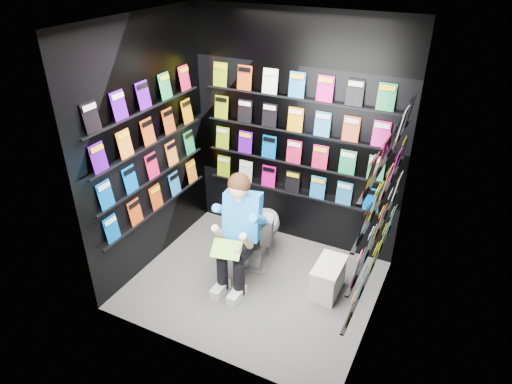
% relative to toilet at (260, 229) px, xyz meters
% --- Properties ---
extents(floor, '(2.40, 2.40, 0.00)m').
position_rel_toilet_xyz_m(floor, '(0.16, -0.45, -0.37)').
color(floor, '#5C5C5A').
rests_on(floor, ground).
extents(ceiling, '(2.40, 2.40, 0.00)m').
position_rel_toilet_xyz_m(ceiling, '(0.16, -0.45, 2.23)').
color(ceiling, white).
rests_on(ceiling, floor).
extents(wall_back, '(2.40, 0.04, 2.60)m').
position_rel_toilet_xyz_m(wall_back, '(0.16, 0.55, 0.93)').
color(wall_back, black).
rests_on(wall_back, floor).
extents(wall_front, '(2.40, 0.04, 2.60)m').
position_rel_toilet_xyz_m(wall_front, '(0.16, -1.45, 0.93)').
color(wall_front, black).
rests_on(wall_front, floor).
extents(wall_left, '(0.04, 2.00, 2.60)m').
position_rel_toilet_xyz_m(wall_left, '(-1.04, -0.45, 0.93)').
color(wall_left, black).
rests_on(wall_left, floor).
extents(wall_right, '(0.04, 2.00, 2.60)m').
position_rel_toilet_xyz_m(wall_right, '(1.36, -0.45, 0.93)').
color(wall_right, black).
rests_on(wall_right, floor).
extents(comics_back, '(2.10, 0.06, 1.37)m').
position_rel_toilet_xyz_m(comics_back, '(0.16, 0.52, 0.94)').
color(comics_back, '#C01440').
rests_on(comics_back, wall_back).
extents(comics_left, '(0.06, 1.70, 1.37)m').
position_rel_toilet_xyz_m(comics_left, '(-1.01, -0.45, 0.94)').
color(comics_left, '#C01440').
rests_on(comics_left, wall_left).
extents(comics_right, '(0.06, 1.70, 1.37)m').
position_rel_toilet_xyz_m(comics_right, '(1.33, -0.45, 0.94)').
color(comics_right, '#C01440').
rests_on(comics_right, wall_right).
extents(toilet, '(0.57, 0.82, 0.73)m').
position_rel_toilet_xyz_m(toilet, '(0.00, 0.00, 0.00)').
color(toilet, white).
rests_on(toilet, floor).
extents(longbox, '(0.24, 0.43, 0.32)m').
position_rel_toilet_xyz_m(longbox, '(0.87, -0.23, -0.21)').
color(longbox, white).
rests_on(longbox, floor).
extents(longbox_lid, '(0.26, 0.45, 0.03)m').
position_rel_toilet_xyz_m(longbox_lid, '(0.87, -0.23, -0.03)').
color(longbox_lid, white).
rests_on(longbox_lid, longbox).
extents(reader, '(0.64, 0.81, 1.33)m').
position_rel_toilet_xyz_m(reader, '(0.00, -0.38, 0.39)').
color(reader, '#1D7EDE').
rests_on(reader, toilet).
extents(held_comic, '(0.31, 0.22, 0.12)m').
position_rel_toilet_xyz_m(held_comic, '(0.00, -0.73, 0.21)').
color(held_comic, green).
rests_on(held_comic, reader).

